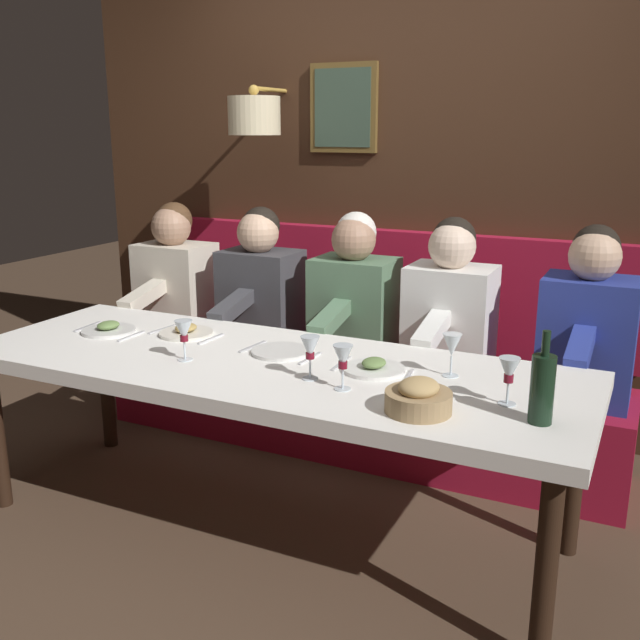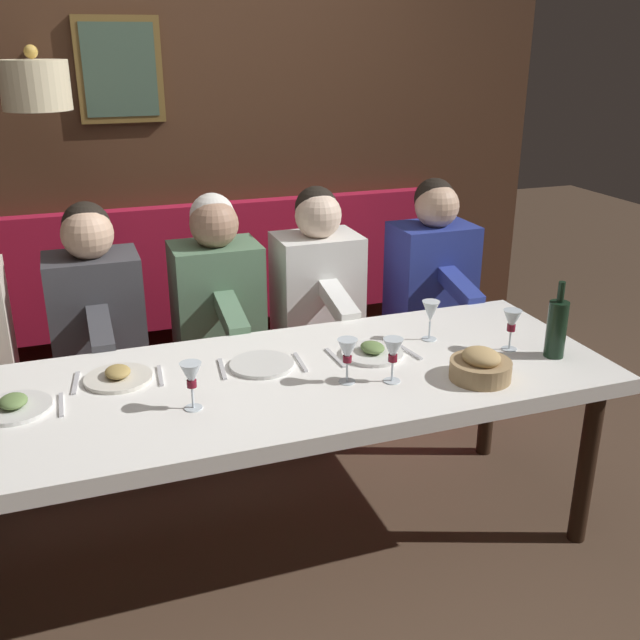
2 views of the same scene
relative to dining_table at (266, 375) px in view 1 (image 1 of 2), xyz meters
The scene contains 20 objects.
ground_plane 0.68m from the dining_table, ahead, with size 12.00×12.00×0.00m, color #4C3828.
dining_table is the anchor object (origin of this frame).
banquette_bench 1.00m from the dining_table, ahead, with size 0.52×2.73×0.45m, color maroon.
back_wall_panel 1.62m from the dining_table, ahead, with size 0.59×3.93×2.90m.
diner_nearest 1.43m from the dining_table, 51.79° to the right, with size 0.60×0.40×0.79m.
diner_near 1.02m from the dining_table, 29.48° to the right, with size 0.60×0.40×0.79m.
diner_middle 0.89m from the dining_table, ahead, with size 0.60×0.40×0.79m.
diner_far 1.04m from the dining_table, 31.35° to the left, with size 0.60×0.40×0.79m.
diner_farthest 1.41m from the dining_table, 51.09° to the left, with size 0.60×0.40×0.79m.
place_setting_0 0.85m from the dining_table, 86.50° to the left, with size 0.24×0.31×0.05m.
place_setting_1 0.45m from the dining_table, 81.33° to the right, with size 0.24×0.32×0.05m.
place_setting_2 0.13m from the dining_table, ahead, with size 0.24×0.32×0.01m.
place_setting_3 0.54m from the dining_table, 71.60° to the left, with size 0.24×0.32×0.05m.
wine_glass_0 0.98m from the dining_table, 93.68° to the right, with size 0.07×0.07×0.16m.
wine_glass_1 0.75m from the dining_table, 79.30° to the right, with size 0.07×0.07×0.16m.
wine_glass_2 0.37m from the dining_table, 114.54° to the left, with size 0.07×0.07×0.16m.
wine_glass_3 0.33m from the dining_table, 115.08° to the right, with size 0.07×0.07×0.16m.
wine_glass_4 0.48m from the dining_table, 112.43° to the right, with size 0.07×0.07×0.16m.
wine_bottle 1.12m from the dining_table, 99.06° to the right, with size 0.08×0.08×0.30m.
bread_bowl 0.77m from the dining_table, 109.52° to the right, with size 0.22×0.22×0.12m.
Camera 1 is at (-2.38, -1.38, 1.64)m, focal length 40.56 mm.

